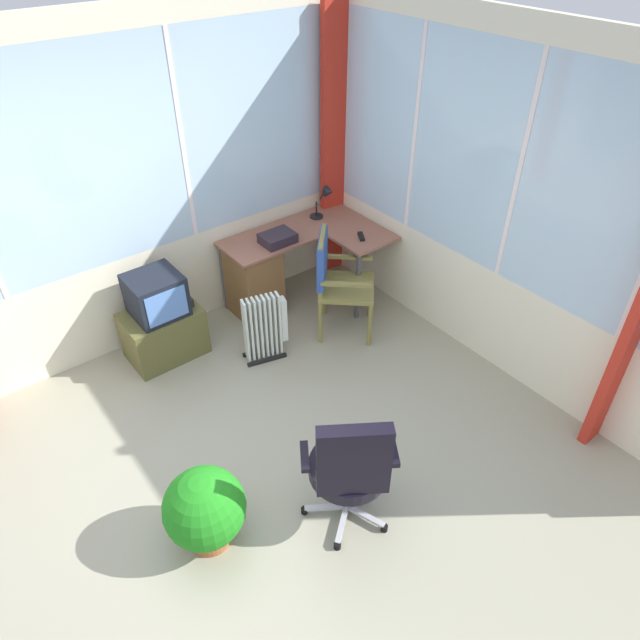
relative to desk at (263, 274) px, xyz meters
name	(u,v)px	position (x,y,z in m)	size (l,w,h in m)	color
ground	(252,497)	(-1.26, -1.74, -0.43)	(5.74, 5.08, 0.06)	gray
north_window_panel	(93,207)	(-1.26, 0.33, 0.95)	(4.74, 0.07, 2.71)	#EDE5C6
east_window_panel	(512,216)	(1.14, -1.74, 0.95)	(0.07, 4.08, 2.71)	#EDE5C6
curtain_corner	(334,149)	(1.01, 0.20, 0.90)	(0.27, 0.07, 2.61)	red
desk	(263,274)	(0.00, 0.00, 0.00)	(1.41, 0.98, 0.73)	#935B47
desk_lamp	(326,197)	(0.79, 0.04, 0.53)	(0.23, 0.20, 0.33)	black
tv_remote	(361,236)	(0.79, -0.48, 0.33)	(0.04, 0.15, 0.02)	black
paper_tray	(278,238)	(0.14, -0.08, 0.37)	(0.30, 0.23, 0.09)	#2C2129
wooden_armchair	(333,273)	(0.32, -0.64, 0.21)	(0.68, 0.68, 0.97)	olive
office_chair	(351,467)	(-0.88, -2.30, 0.16)	(0.61, 0.60, 1.00)	#B7B7BF
tv_on_stand	(162,321)	(-1.05, -0.03, -0.04)	(0.64, 0.45, 0.81)	brown
space_heater	(266,327)	(-0.37, -0.60, -0.08)	(0.41, 0.25, 0.63)	silver
potted_plant	(205,510)	(-1.65, -1.85, -0.09)	(0.51, 0.51, 0.58)	#A45A30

